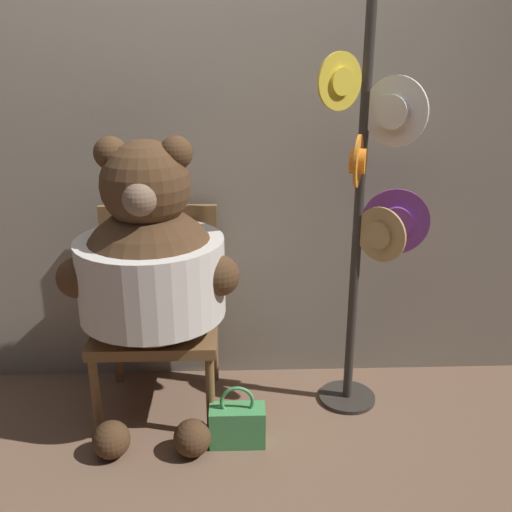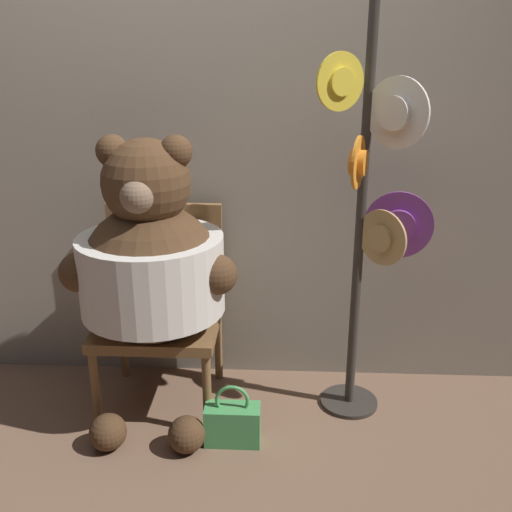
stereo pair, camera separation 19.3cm
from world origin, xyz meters
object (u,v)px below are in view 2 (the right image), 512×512
Objects in this scene: handbag_on_ground at (233,423)px; hat_display_rack at (372,216)px; teddy_bear at (151,265)px; chair at (162,301)px.

hat_display_rack is at bearing 24.85° from handbag_on_ground.
hat_display_rack is (0.96, 0.07, 0.22)m from teddy_bear.
chair is at bearing 173.40° from hat_display_rack.
chair is 0.67m from handbag_on_ground.
teddy_bear reaches higher than chair.
hat_display_rack reaches higher than teddy_bear.
hat_display_rack is (0.96, -0.11, 0.47)m from chair.
chair is 0.31m from teddy_bear.
teddy_bear is 0.71× the size of hat_display_rack.
chair is 3.29× the size of handbag_on_ground.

